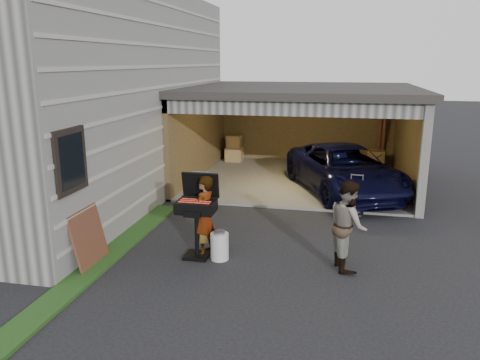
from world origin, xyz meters
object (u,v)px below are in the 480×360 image
object	(u,v)px
woman	(204,216)
bbq_grill	(197,209)
propane_tank	(220,246)
hand_truck	(355,207)
minivan	(345,172)
plywood_panel	(89,238)
man	(348,225)

from	to	relation	value
woman	bbq_grill	size ratio (longest dim) A/B	0.98
propane_tank	hand_truck	size ratio (longest dim) A/B	0.52
woman	bbq_grill	distance (m)	0.24
minivan	hand_truck	world-z (taller)	minivan
minivan	hand_truck	distance (m)	1.81
propane_tank	hand_truck	bearing A→B (deg)	52.02
woman	propane_tank	world-z (taller)	woman
minivan	propane_tank	world-z (taller)	minivan
woman	hand_truck	world-z (taller)	woman
woman	hand_truck	size ratio (longest dim) A/B	1.56
woman	minivan	bearing A→B (deg)	165.14
bbq_grill	plywood_panel	xyz separation A→B (m)	(-1.80, -0.80, -0.41)
woman	propane_tank	bearing A→B (deg)	75.34
minivan	bbq_grill	size ratio (longest dim) A/B	2.97
minivan	propane_tank	xyz separation A→B (m)	(-2.29, -5.01, -0.40)
propane_tank	plywood_panel	world-z (taller)	plywood_panel
bbq_grill	hand_truck	world-z (taller)	bbq_grill
minivan	hand_truck	size ratio (longest dim) A/B	4.73
man	plywood_panel	size ratio (longest dim) A/B	1.51
woman	hand_truck	bearing A→B (deg)	150.60
minivan	bbq_grill	xyz separation A→B (m)	(-2.74, -4.96, 0.29)
hand_truck	plywood_panel	bearing A→B (deg)	-136.43
minivan	man	distance (m)	4.88
minivan	man	bearing A→B (deg)	-112.47
bbq_grill	plywood_panel	world-z (taller)	bbq_grill
propane_tank	bbq_grill	bearing A→B (deg)	173.60
bbq_grill	propane_tank	xyz separation A→B (m)	(0.45, -0.05, -0.69)
woman	man	size ratio (longest dim) A/B	0.96
propane_tank	woman	bearing A→B (deg)	151.50
man	plywood_panel	xyz separation A→B (m)	(-4.57, -0.88, -0.28)
woman	hand_truck	xyz separation A→B (m)	(2.90, 3.09, -0.59)
minivan	woman	xyz separation A→B (m)	(-2.64, -4.82, 0.12)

